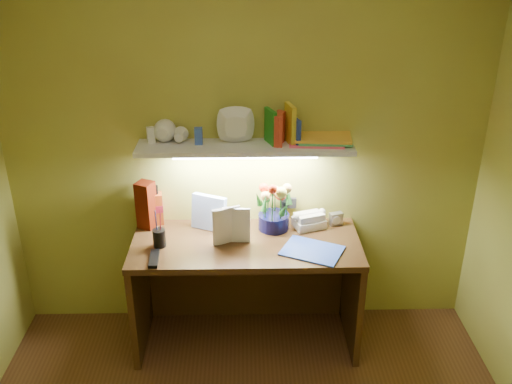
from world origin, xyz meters
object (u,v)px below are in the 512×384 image
desk (246,293)px  telephone (309,219)px  flower_bouquet (274,204)px  desk_clock (336,219)px  whisky_bottle (157,205)px

desk → telephone: 0.62m
flower_bouquet → desk_clock: 0.43m
flower_bouquet → desk_clock: flower_bouquet is taller
flower_bouquet → whisky_bottle: 0.75m
telephone → desk: bearing=-174.8°
desk_clock → whisky_bottle: 1.15m
desk → flower_bouquet: 0.60m
desk → telephone: telephone is taller
desk_clock → flower_bouquet: bearing=167.1°
desk → whisky_bottle: bearing=155.9°
desk → flower_bouquet: (0.18, 0.17, 0.55)m
desk → desk_clock: 0.74m
whisky_bottle → telephone: bearing=-4.1°
desk_clock → whisky_bottle: bearing=159.4°
desk → desk_clock: size_ratio=16.61×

